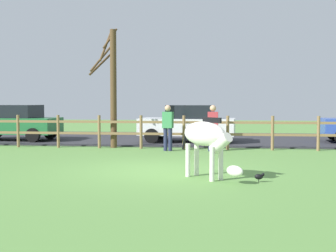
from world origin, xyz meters
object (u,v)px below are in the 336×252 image
at_px(parked_car_green, 14,122).
at_px(zebra, 207,138).
at_px(parked_car_white, 188,123).
at_px(visitor_right_of_tree, 168,126).
at_px(visitor_left_of_tree, 213,126).
at_px(bare_tree, 112,84).
at_px(crow_on_grass, 259,176).

bearing_deg(parked_car_green, zebra, -44.29).
height_order(parked_car_white, visitor_right_of_tree, visitor_right_of_tree).
bearing_deg(zebra, visitor_left_of_tree, 89.32).
bearing_deg(zebra, bare_tree, 120.46).
distance_m(zebra, visitor_right_of_tree, 5.75).
bearing_deg(bare_tree, visitor_left_of_tree, -12.31).
bearing_deg(crow_on_grass, parked_car_green, 138.26).
bearing_deg(parked_car_green, crow_on_grass, -41.74).
xyz_separation_m(crow_on_grass, parked_car_green, (-9.91, 8.85, 0.72)).
distance_m(zebra, parked_car_white, 8.65).
bearing_deg(zebra, visitor_right_of_tree, 105.48).
xyz_separation_m(bare_tree, visitor_right_of_tree, (2.24, -0.87, -1.52)).
distance_m(parked_car_green, visitor_right_of_tree, 7.81).
distance_m(parked_car_green, visitor_left_of_tree, 9.30).
relative_size(zebra, parked_car_green, 0.37).
height_order(zebra, visitor_left_of_tree, visitor_left_of_tree).
distance_m(bare_tree, visitor_left_of_tree, 4.21).
bearing_deg(crow_on_grass, bare_tree, 126.29).
xyz_separation_m(zebra, visitor_right_of_tree, (-1.53, 5.54, -0.02)).
relative_size(bare_tree, zebra, 3.01).
height_order(crow_on_grass, parked_car_white, parked_car_white).
distance_m(crow_on_grass, visitor_right_of_tree, 6.49).
bearing_deg(visitor_left_of_tree, visitor_right_of_tree, -178.85).
distance_m(bare_tree, zebra, 7.59).
relative_size(visitor_left_of_tree, visitor_right_of_tree, 1.00).
bearing_deg(visitor_right_of_tree, visitor_left_of_tree, 1.15).
relative_size(parked_car_green, visitor_right_of_tree, 2.49).
bearing_deg(parked_car_green, bare_tree, -23.11).
xyz_separation_m(bare_tree, parked_car_white, (2.74, 2.18, -1.58)).
bearing_deg(zebra, crow_on_grass, -14.95).
relative_size(bare_tree, parked_car_white, 1.11).
bearing_deg(parked_car_white, parked_car_green, -179.62).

